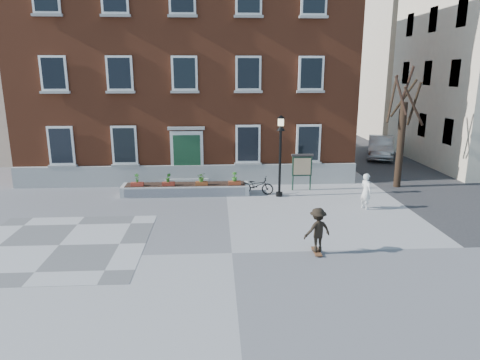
{
  "coord_description": "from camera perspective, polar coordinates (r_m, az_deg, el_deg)",
  "views": [
    {
      "loc": [
        -0.49,
        -13.22,
        5.87
      ],
      "look_at": [
        0.5,
        4.0,
        1.5
      ],
      "focal_mm": 32.0,
      "sensor_mm": 36.0,
      "label": 1
    }
  ],
  "objects": [
    {
      "name": "planter_assembly",
      "position": [
        21.19,
        -7.23,
        -1.12
      ],
      "size": [
        6.2,
        1.12,
        1.15
      ],
      "color": "beige",
      "rests_on": "ground"
    },
    {
      "name": "checker_patch",
      "position": [
        16.34,
        -22.99,
        -8.01
      ],
      "size": [
        6.0,
        6.0,
        0.01
      ],
      "primitive_type": "cube",
      "color": "#5B5B5E",
      "rests_on": "ground"
    },
    {
      "name": "lamp_post",
      "position": [
        20.33,
        5.4,
        4.73
      ],
      "size": [
        0.4,
        0.4,
        3.93
      ],
      "color": "black",
      "rests_on": "ground"
    },
    {
      "name": "ground",
      "position": [
        14.47,
        -1.09,
        -9.72
      ],
      "size": [
        100.0,
        100.0,
        0.0
      ],
      "primitive_type": "plane",
      "color": "gray",
      "rests_on": "ground"
    },
    {
      "name": "notice_board",
      "position": [
        21.79,
        8.28,
        1.86
      ],
      "size": [
        1.1,
        0.16,
        1.87
      ],
      "color": "#183023",
      "rests_on": "ground"
    },
    {
      "name": "bicycle",
      "position": [
        21.06,
        2.19,
        -0.72
      ],
      "size": [
        1.78,
        0.97,
        0.89
      ],
      "primitive_type": "imported",
      "rotation": [
        0.0,
        0.0,
        1.34
      ],
      "color": "black",
      "rests_on": "ground"
    },
    {
      "name": "side_street",
      "position": [
        37.84,
        26.88,
        14.5
      ],
      "size": [
        15.2,
        36.0,
        14.5
      ],
      "color": "#373639",
      "rests_on": "ground"
    },
    {
      "name": "skateboarder",
      "position": [
        14.39,
        10.3,
        -6.57
      ],
      "size": [
        1.1,
        0.84,
        1.57
      ],
      "color": "brown",
      "rests_on": "ground"
    },
    {
      "name": "bystander",
      "position": [
        19.49,
        16.44,
        -1.45
      ],
      "size": [
        0.58,
        0.69,
        1.6
      ],
      "primitive_type": "imported",
      "rotation": [
        0.0,
        0.0,
        1.97
      ],
      "color": "white",
      "rests_on": "ground"
    },
    {
      "name": "parked_car",
      "position": [
        31.58,
        18.21,
        4.21
      ],
      "size": [
        3.11,
        4.92,
        1.53
      ],
      "primitive_type": "imported",
      "rotation": [
        0.0,
        0.0,
        -0.35
      ],
      "color": "#B5B7BA",
      "rests_on": "ground"
    },
    {
      "name": "brick_building",
      "position": [
        27.24,
        -6.69,
        15.04
      ],
      "size": [
        18.4,
        10.85,
        12.6
      ],
      "color": "brown",
      "rests_on": "ground"
    },
    {
      "name": "bare_tree",
      "position": [
        23.45,
        20.74,
        5.76
      ],
      "size": [
        1.83,
        1.83,
        6.16
      ],
      "color": "black",
      "rests_on": "ground"
    }
  ]
}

